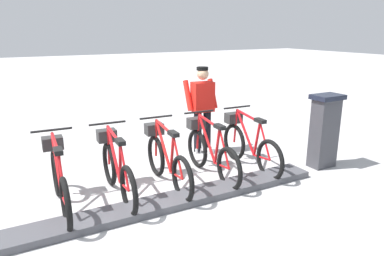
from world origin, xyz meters
TOP-DOWN VIEW (x-y plane):
  - ground_plane at (0.00, 0.00)m, footprint 60.00×60.00m
  - dock_rail_base at (0.00, 0.00)m, footprint 0.44×4.69m
  - payment_kiosk at (0.05, -2.92)m, footprint 0.36×0.52m
  - bike_docked_0 at (0.62, -1.75)m, footprint 1.72×0.54m
  - bike_docked_1 at (0.62, -0.97)m, footprint 1.72×0.54m
  - bike_docked_2 at (0.62, -0.19)m, footprint 1.72×0.54m
  - bike_docked_3 at (0.62, 0.59)m, footprint 1.72×0.54m
  - bike_docked_4 at (0.62, 1.36)m, footprint 1.72×0.54m
  - worker_near_rack at (1.72, -1.46)m, footprint 0.50×0.65m

SIDE VIEW (x-z plane):
  - ground_plane at x=0.00m, z-range 0.00..0.00m
  - dock_rail_base at x=0.00m, z-range 0.00..0.10m
  - bike_docked_0 at x=0.62m, z-range -0.08..0.94m
  - bike_docked_1 at x=0.62m, z-range -0.08..0.94m
  - bike_docked_2 at x=0.62m, z-range -0.08..0.94m
  - bike_docked_3 at x=0.62m, z-range -0.08..0.94m
  - bike_docked_4 at x=0.62m, z-range -0.08..0.94m
  - payment_kiosk at x=0.05m, z-range 0.03..1.31m
  - worker_near_rack at x=1.72m, z-range 0.08..1.74m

